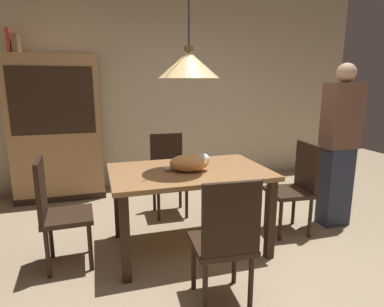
{
  "coord_description": "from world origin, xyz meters",
  "views": [
    {
      "loc": [
        -0.93,
        -2.17,
        1.52
      ],
      "look_at": [
        -0.06,
        0.73,
        0.85
      ],
      "focal_mm": 30.37,
      "sensor_mm": 36.0,
      "label": 1
    }
  ],
  "objects_px": {
    "dining_table": "(189,180)",
    "book_brown_thick": "(16,44)",
    "chair_near_front": "(226,238)",
    "person_standing": "(339,146)",
    "cat_sleeping": "(190,163)",
    "pendant_lamp": "(189,64)",
    "book_red_tall": "(10,41)",
    "chair_left_side": "(57,208)",
    "chair_right_side": "(296,184)",
    "hutch_bookcase": "(57,132)",
    "chair_far_back": "(168,170)"
  },
  "relations": [
    {
      "from": "chair_right_side",
      "to": "hutch_bookcase",
      "type": "relative_size",
      "value": 0.5
    },
    {
      "from": "chair_near_front",
      "to": "hutch_bookcase",
      "type": "relative_size",
      "value": 0.5
    },
    {
      "from": "chair_right_side",
      "to": "cat_sleeping",
      "type": "xyz_separation_m",
      "value": [
        -1.13,
        -0.05,
        0.32
      ]
    },
    {
      "from": "chair_left_side",
      "to": "cat_sleeping",
      "type": "bearing_deg",
      "value": -2.51
    },
    {
      "from": "chair_near_front",
      "to": "pendant_lamp",
      "type": "xyz_separation_m",
      "value": [
        0.0,
        0.88,
        1.15
      ]
    },
    {
      "from": "dining_table",
      "to": "cat_sleeping",
      "type": "height_order",
      "value": "cat_sleeping"
    },
    {
      "from": "hutch_bookcase",
      "to": "pendant_lamp",
      "type": "bearing_deg",
      "value": -54.85
    },
    {
      "from": "hutch_bookcase",
      "to": "person_standing",
      "type": "height_order",
      "value": "hutch_bookcase"
    },
    {
      "from": "book_red_tall",
      "to": "chair_right_side",
      "type": "bearing_deg",
      "value": -32.54
    },
    {
      "from": "dining_table",
      "to": "chair_right_side",
      "type": "relative_size",
      "value": 1.51
    },
    {
      "from": "chair_right_side",
      "to": "cat_sleeping",
      "type": "distance_m",
      "value": 1.18
    },
    {
      "from": "cat_sleeping",
      "to": "book_red_tall",
      "type": "distance_m",
      "value": 2.76
    },
    {
      "from": "chair_right_side",
      "to": "chair_far_back",
      "type": "bearing_deg",
      "value": 141.85
    },
    {
      "from": "book_red_tall",
      "to": "book_brown_thick",
      "type": "relative_size",
      "value": 1.17
    },
    {
      "from": "book_brown_thick",
      "to": "chair_near_front",
      "type": "bearing_deg",
      "value": -58.77
    },
    {
      "from": "chair_near_front",
      "to": "cat_sleeping",
      "type": "distance_m",
      "value": 0.88
    },
    {
      "from": "chair_far_back",
      "to": "chair_left_side",
      "type": "height_order",
      "value": "same"
    },
    {
      "from": "dining_table",
      "to": "cat_sleeping",
      "type": "xyz_separation_m",
      "value": [
        -0.0,
        -0.05,
        0.18
      ]
    },
    {
      "from": "chair_near_front",
      "to": "book_brown_thick",
      "type": "relative_size",
      "value": 3.88
    },
    {
      "from": "cat_sleeping",
      "to": "book_red_tall",
      "type": "relative_size",
      "value": 1.43
    },
    {
      "from": "dining_table",
      "to": "chair_far_back",
      "type": "relative_size",
      "value": 1.51
    },
    {
      "from": "chair_near_front",
      "to": "chair_left_side",
      "type": "relative_size",
      "value": 1.0
    },
    {
      "from": "chair_left_side",
      "to": "chair_near_front",
      "type": "bearing_deg",
      "value": -37.93
    },
    {
      "from": "chair_right_side",
      "to": "book_red_tall",
      "type": "bearing_deg",
      "value": 147.46
    },
    {
      "from": "book_brown_thick",
      "to": "cat_sleeping",
      "type": "bearing_deg",
      "value": -48.71
    },
    {
      "from": "chair_near_front",
      "to": "pendant_lamp",
      "type": "distance_m",
      "value": 1.45
    },
    {
      "from": "pendant_lamp",
      "to": "cat_sleeping",
      "type": "bearing_deg",
      "value": -94.32
    },
    {
      "from": "cat_sleeping",
      "to": "dining_table",
      "type": "bearing_deg",
      "value": 85.68
    },
    {
      "from": "cat_sleeping",
      "to": "book_red_tall",
      "type": "bearing_deg",
      "value": 132.45
    },
    {
      "from": "book_brown_thick",
      "to": "chair_left_side",
      "type": "bearing_deg",
      "value": -74.56
    },
    {
      "from": "chair_near_front",
      "to": "book_red_tall",
      "type": "distance_m",
      "value": 3.49
    },
    {
      "from": "dining_table",
      "to": "book_brown_thick",
      "type": "height_order",
      "value": "book_brown_thick"
    },
    {
      "from": "dining_table",
      "to": "cat_sleeping",
      "type": "distance_m",
      "value": 0.19
    },
    {
      "from": "chair_far_back",
      "to": "person_standing",
      "type": "height_order",
      "value": "person_standing"
    },
    {
      "from": "chair_left_side",
      "to": "book_red_tall",
      "type": "height_order",
      "value": "book_red_tall"
    },
    {
      "from": "hutch_bookcase",
      "to": "book_brown_thick",
      "type": "bearing_deg",
      "value": 179.76
    },
    {
      "from": "dining_table",
      "to": "cat_sleeping",
      "type": "relative_size",
      "value": 3.49
    },
    {
      "from": "person_standing",
      "to": "cat_sleeping",
      "type": "bearing_deg",
      "value": -176.9
    },
    {
      "from": "chair_far_back",
      "to": "book_brown_thick",
      "type": "height_order",
      "value": "book_brown_thick"
    },
    {
      "from": "cat_sleeping",
      "to": "hutch_bookcase",
      "type": "xyz_separation_m",
      "value": [
        -1.26,
        1.84,
        0.06
      ]
    },
    {
      "from": "chair_left_side",
      "to": "book_red_tall",
      "type": "bearing_deg",
      "value": 107.4
    },
    {
      "from": "chair_right_side",
      "to": "cat_sleeping",
      "type": "height_order",
      "value": "chair_right_side"
    },
    {
      "from": "dining_table",
      "to": "chair_left_side",
      "type": "relative_size",
      "value": 1.51
    },
    {
      "from": "hutch_bookcase",
      "to": "chair_far_back",
      "type": "bearing_deg",
      "value": -35.84
    },
    {
      "from": "chair_left_side",
      "to": "book_brown_thick",
      "type": "distance_m",
      "value": 2.36
    },
    {
      "from": "pendant_lamp",
      "to": "book_red_tall",
      "type": "height_order",
      "value": "pendant_lamp"
    },
    {
      "from": "chair_left_side",
      "to": "cat_sleeping",
      "type": "relative_size",
      "value": 2.32
    },
    {
      "from": "cat_sleeping",
      "to": "book_brown_thick",
      "type": "distance_m",
      "value": 2.7
    },
    {
      "from": "dining_table",
      "to": "chair_near_front",
      "type": "bearing_deg",
      "value": -90.33
    },
    {
      "from": "person_standing",
      "to": "chair_left_side",
      "type": "bearing_deg",
      "value": -179.17
    }
  ]
}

